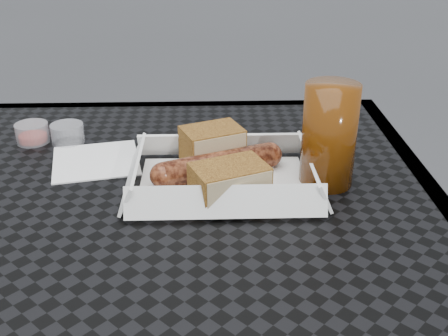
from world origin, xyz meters
name	(u,v)px	position (x,y,z in m)	size (l,w,h in m)	color
patio_table	(136,266)	(0.00, 0.00, 0.67)	(0.80, 0.80, 0.74)	black
food_tray	(224,184)	(0.11, 0.07, 0.75)	(0.22, 0.15, 0.00)	white
bratwurst	(218,165)	(0.11, 0.09, 0.77)	(0.18, 0.09, 0.04)	brown
bread_near	(212,145)	(0.10, 0.14, 0.77)	(0.08, 0.06, 0.05)	olive
bread_far	(229,182)	(0.12, 0.03, 0.77)	(0.09, 0.06, 0.05)	olive
veg_garnish	(269,192)	(0.17, 0.04, 0.75)	(0.03, 0.03, 0.00)	red
napkin	(96,161)	(-0.07, 0.15, 0.75)	(0.12, 0.12, 0.00)	white
condiment_cup_sauce	(32,133)	(-0.18, 0.22, 0.76)	(0.05, 0.05, 0.03)	maroon
condiment_cup_empty	(68,134)	(-0.12, 0.22, 0.76)	(0.05, 0.05, 0.03)	silver
drink_glass	(329,135)	(0.25, 0.08, 0.81)	(0.07, 0.07, 0.14)	#4D2406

